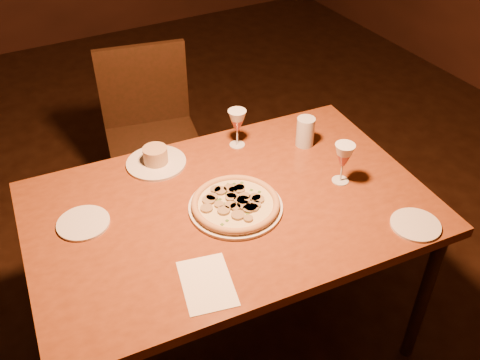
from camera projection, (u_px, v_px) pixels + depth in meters
name	position (u px, v px, depth m)	size (l,w,h in m)	color
floor	(190.00, 322.00, 2.52)	(7.00, 7.00, 0.00)	black
dining_table	(230.00, 218.00, 2.03)	(1.54, 1.05, 0.79)	brown
chair_far	(152.00, 131.00, 2.83)	(0.55, 0.55, 0.97)	black
pizza_plate	(236.00, 204.00, 1.96)	(0.35, 0.35, 0.04)	silver
ramekin_saucer	(156.00, 159.00, 2.17)	(0.24, 0.24, 0.08)	silver
wine_glass_far	(237.00, 128.00, 2.24)	(0.08, 0.08, 0.17)	#B54B4C
wine_glass_right	(343.00, 163.00, 2.04)	(0.08, 0.08, 0.17)	#B54B4C
water_tumbler	(305.00, 132.00, 2.26)	(0.08, 0.08, 0.13)	silver
side_plate_left	(83.00, 223.00, 1.90)	(0.19, 0.19, 0.01)	silver
side_plate_near	(416.00, 225.00, 1.89)	(0.18, 0.18, 0.01)	silver
menu_card	(207.00, 283.00, 1.68)	(0.16, 0.23, 0.00)	white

